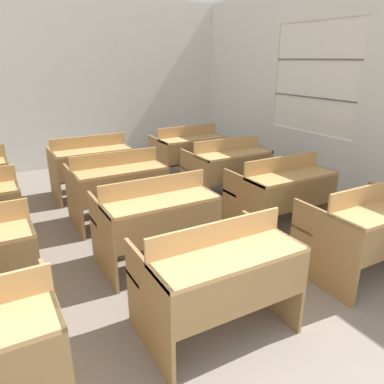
% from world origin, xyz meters
% --- Properties ---
extents(wall_back, '(6.42, 0.06, 2.91)m').
position_xyz_m(wall_back, '(0.00, 6.85, 1.46)').
color(wall_back, silver).
rests_on(wall_back, ground_plane).
extents(wall_right_with_window, '(0.06, 6.82, 2.91)m').
position_xyz_m(wall_right_with_window, '(3.18, 3.35, 1.44)').
color(wall_right_with_window, silver).
rests_on(wall_right_with_window, ground_plane).
extents(bench_front_center, '(1.05, 0.74, 0.87)m').
position_xyz_m(bench_front_center, '(0.04, 1.74, 0.47)').
color(bench_front_center, olive).
rests_on(bench_front_center, ground_plane).
extents(bench_front_right, '(1.05, 0.74, 0.87)m').
position_xyz_m(bench_front_right, '(1.65, 1.74, 0.47)').
color(bench_front_right, olive).
rests_on(bench_front_right, ground_plane).
extents(bench_second_center, '(1.05, 0.74, 0.87)m').
position_xyz_m(bench_second_center, '(0.07, 2.85, 0.47)').
color(bench_second_center, olive).
rests_on(bench_second_center, ground_plane).
extents(bench_second_right, '(1.05, 0.74, 0.87)m').
position_xyz_m(bench_second_right, '(1.64, 2.86, 0.47)').
color(bench_second_right, olive).
rests_on(bench_second_right, ground_plane).
extents(bench_third_center, '(1.05, 0.74, 0.87)m').
position_xyz_m(bench_third_center, '(0.07, 3.98, 0.47)').
color(bench_third_center, olive).
rests_on(bench_third_center, ground_plane).
extents(bench_third_right, '(1.05, 0.74, 0.87)m').
position_xyz_m(bench_third_right, '(1.66, 3.98, 0.47)').
color(bench_third_right, olive).
rests_on(bench_third_right, ground_plane).
extents(bench_back_center, '(1.05, 0.74, 0.87)m').
position_xyz_m(bench_back_center, '(0.04, 5.07, 0.47)').
color(bench_back_center, olive).
rests_on(bench_back_center, ground_plane).
extents(bench_back_right, '(1.05, 0.74, 0.87)m').
position_xyz_m(bench_back_right, '(1.65, 5.10, 0.47)').
color(bench_back_right, olive).
rests_on(bench_back_right, ground_plane).
extents(wastepaper_bin, '(0.27, 0.27, 0.29)m').
position_xyz_m(wastepaper_bin, '(2.83, 5.81, 0.15)').
color(wastepaper_bin, '#1E6B33').
rests_on(wastepaper_bin, ground_plane).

